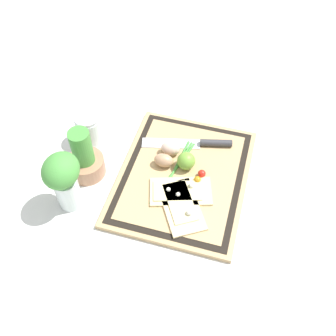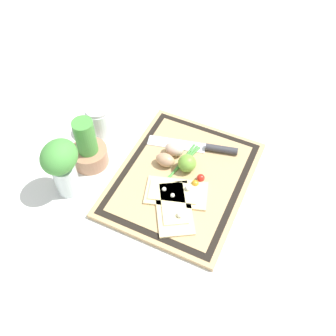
{
  "view_description": "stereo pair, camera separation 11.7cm",
  "coord_description": "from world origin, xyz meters",
  "px_view_note": "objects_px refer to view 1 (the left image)",
  "views": [
    {
      "loc": [
        -0.69,
        -0.15,
        0.96
      ],
      "look_at": [
        0.0,
        0.05,
        0.04
      ],
      "focal_mm": 42.0,
      "sensor_mm": 36.0,
      "label": 1
    },
    {
      "loc": [
        -0.65,
        -0.26,
        0.96
      ],
      "look_at": [
        0.0,
        0.05,
        0.04
      ],
      "focal_mm": 42.0,
      "sensor_mm": 36.0,
      "label": 2
    }
  ],
  "objects_px": {
    "pizza_slice_near": "(181,206)",
    "egg_pink": "(170,149)",
    "cherry_tomato_red": "(202,174)",
    "cherry_tomato_yellow": "(197,180)",
    "pizza_slice_far": "(180,191)",
    "herb_glass": "(63,178)",
    "knife": "(202,143)",
    "egg_brown": "(164,160)",
    "lime": "(185,161)",
    "herb_pot": "(85,159)",
    "sauce_jar": "(90,130)"
  },
  "relations": [
    {
      "from": "pizza_slice_near",
      "to": "egg_brown",
      "type": "bearing_deg",
      "value": 34.14
    },
    {
      "from": "pizza_slice_far",
      "to": "egg_brown",
      "type": "relative_size",
      "value": 3.33
    },
    {
      "from": "herb_pot",
      "to": "sauce_jar",
      "type": "height_order",
      "value": "herb_pot"
    },
    {
      "from": "egg_pink",
      "to": "lime",
      "type": "xyz_separation_m",
      "value": [
        -0.04,
        -0.06,
        0.01
      ]
    },
    {
      "from": "egg_brown",
      "to": "egg_pink",
      "type": "relative_size",
      "value": 1.0
    },
    {
      "from": "pizza_slice_far",
      "to": "cherry_tomato_red",
      "type": "height_order",
      "value": "same"
    },
    {
      "from": "pizza_slice_far",
      "to": "sauce_jar",
      "type": "relative_size",
      "value": 1.89
    },
    {
      "from": "pizza_slice_near",
      "to": "egg_pink",
      "type": "xyz_separation_m",
      "value": [
        0.18,
        0.08,
        0.02
      ]
    },
    {
      "from": "lime",
      "to": "herb_pot",
      "type": "distance_m",
      "value": 0.3
    },
    {
      "from": "pizza_slice_far",
      "to": "herb_glass",
      "type": "distance_m",
      "value": 0.33
    },
    {
      "from": "pizza_slice_far",
      "to": "herb_pot",
      "type": "xyz_separation_m",
      "value": [
        0.01,
        0.29,
        0.04
      ]
    },
    {
      "from": "cherry_tomato_yellow",
      "to": "pizza_slice_near",
      "type": "bearing_deg",
      "value": 166.39
    },
    {
      "from": "cherry_tomato_yellow",
      "to": "knife",
      "type": "bearing_deg",
      "value": 7.64
    },
    {
      "from": "pizza_slice_far",
      "to": "knife",
      "type": "xyz_separation_m",
      "value": [
        0.19,
        -0.02,
        0.0
      ]
    },
    {
      "from": "pizza_slice_far",
      "to": "egg_brown",
      "type": "xyz_separation_m",
      "value": [
        0.08,
        0.07,
        0.02
      ]
    },
    {
      "from": "pizza_slice_near",
      "to": "herb_glass",
      "type": "relative_size",
      "value": 1.04
    },
    {
      "from": "knife",
      "to": "herb_pot",
      "type": "height_order",
      "value": "herb_pot"
    },
    {
      "from": "lime",
      "to": "cherry_tomato_yellow",
      "type": "height_order",
      "value": "lime"
    },
    {
      "from": "sauce_jar",
      "to": "egg_pink",
      "type": "bearing_deg",
      "value": -89.67
    },
    {
      "from": "egg_pink",
      "to": "herb_pot",
      "type": "distance_m",
      "value": 0.26
    },
    {
      "from": "lime",
      "to": "cherry_tomato_yellow",
      "type": "distance_m",
      "value": 0.07
    },
    {
      "from": "pizza_slice_far",
      "to": "lime",
      "type": "relative_size",
      "value": 3.61
    },
    {
      "from": "egg_pink",
      "to": "lime",
      "type": "relative_size",
      "value": 1.08
    },
    {
      "from": "herb_glass",
      "to": "pizza_slice_near",
      "type": "bearing_deg",
      "value": -79.07
    },
    {
      "from": "egg_pink",
      "to": "cherry_tomato_red",
      "type": "distance_m",
      "value": 0.13
    },
    {
      "from": "egg_pink",
      "to": "lime",
      "type": "bearing_deg",
      "value": -124.72
    },
    {
      "from": "herb_pot",
      "to": "herb_glass",
      "type": "distance_m",
      "value": 0.13
    },
    {
      "from": "knife",
      "to": "cherry_tomato_yellow",
      "type": "distance_m",
      "value": 0.15
    },
    {
      "from": "knife",
      "to": "egg_pink",
      "type": "xyz_separation_m",
      "value": [
        -0.06,
        0.09,
        0.01
      ]
    },
    {
      "from": "egg_pink",
      "to": "sauce_jar",
      "type": "relative_size",
      "value": 0.57
    },
    {
      "from": "knife",
      "to": "herb_pot",
      "type": "distance_m",
      "value": 0.37
    },
    {
      "from": "cherry_tomato_red",
      "to": "herb_pot",
      "type": "height_order",
      "value": "herb_pot"
    },
    {
      "from": "pizza_slice_near",
      "to": "cherry_tomato_yellow",
      "type": "relative_size",
      "value": 9.61
    },
    {
      "from": "egg_pink",
      "to": "knife",
      "type": "bearing_deg",
      "value": -55.25
    },
    {
      "from": "pizza_slice_near",
      "to": "herb_glass",
      "type": "distance_m",
      "value": 0.33
    },
    {
      "from": "cherry_tomato_yellow",
      "to": "egg_brown",
      "type": "bearing_deg",
      "value": 72.69
    },
    {
      "from": "knife",
      "to": "egg_pink",
      "type": "height_order",
      "value": "egg_pink"
    },
    {
      "from": "pizza_slice_near",
      "to": "egg_pink",
      "type": "distance_m",
      "value": 0.2
    },
    {
      "from": "knife",
      "to": "egg_brown",
      "type": "distance_m",
      "value": 0.14
    },
    {
      "from": "knife",
      "to": "cherry_tomato_red",
      "type": "distance_m",
      "value": 0.12
    },
    {
      "from": "egg_brown",
      "to": "lime",
      "type": "xyz_separation_m",
      "value": [
        0.01,
        -0.06,
        0.01
      ]
    },
    {
      "from": "herb_glass",
      "to": "cherry_tomato_red",
      "type": "bearing_deg",
      "value": -62.08
    },
    {
      "from": "pizza_slice_far",
      "to": "egg_pink",
      "type": "height_order",
      "value": "egg_pink"
    },
    {
      "from": "egg_brown",
      "to": "egg_pink",
      "type": "bearing_deg",
      "value": -7.69
    },
    {
      "from": "pizza_slice_far",
      "to": "lime",
      "type": "xyz_separation_m",
      "value": [
        0.1,
        0.01,
        0.02
      ]
    },
    {
      "from": "knife",
      "to": "cherry_tomato_red",
      "type": "height_order",
      "value": "cherry_tomato_red"
    },
    {
      "from": "cherry_tomato_red",
      "to": "cherry_tomato_yellow",
      "type": "height_order",
      "value": "cherry_tomato_red"
    },
    {
      "from": "pizza_slice_far",
      "to": "egg_brown",
      "type": "height_order",
      "value": "egg_brown"
    },
    {
      "from": "egg_brown",
      "to": "sauce_jar",
      "type": "relative_size",
      "value": 0.57
    },
    {
      "from": "cherry_tomato_yellow",
      "to": "egg_pink",
      "type": "bearing_deg",
      "value": 51.15
    }
  ]
}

